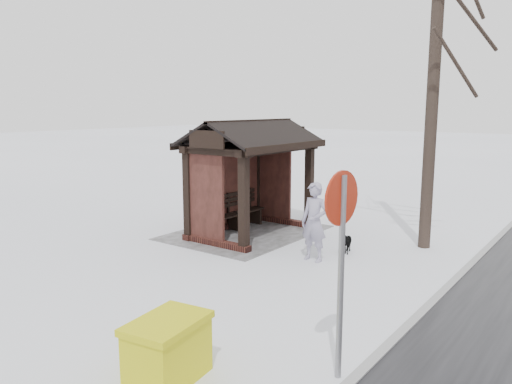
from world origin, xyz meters
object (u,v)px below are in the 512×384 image
dog (345,242)px  pedestrian (314,222)px  road_sign (341,233)px  grit_bin (168,350)px  bus_shelter (247,154)px

dog → pedestrian: bearing=-126.6°
road_sign → dog: bearing=-148.1°
grit_bin → dog: bearing=178.8°
pedestrian → bus_shelter: bearing=162.6°
grit_bin → road_sign: size_ratio=0.43×
pedestrian → grit_bin: bearing=-74.8°
grit_bin → bus_shelter: bearing=-158.0°
bus_shelter → dog: bearing=88.6°
grit_bin → pedestrian: bearing=-177.1°
pedestrian → road_sign: 5.02m
pedestrian → grit_bin: 5.56m
pedestrian → road_sign: bearing=-52.1°
road_sign → pedestrian: bearing=-140.1°
pedestrian → dog: 1.23m
bus_shelter → road_sign: (5.18, 5.44, -0.27)m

